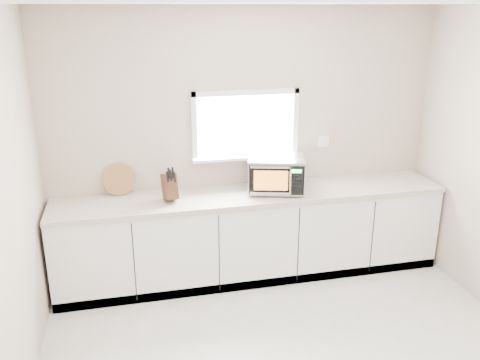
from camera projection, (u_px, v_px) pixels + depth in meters
name	position (u px, v px, depth m)	size (l,w,h in m)	color
back_wall	(245.00, 142.00, 5.19)	(4.00, 0.17, 2.70)	#B09E8C
cabinets	(252.00, 236.00, 5.22)	(3.92, 0.60, 0.88)	white
countertop	(252.00, 195.00, 5.06)	(3.92, 0.64, 0.04)	#BCB49B
microwave	(276.00, 173.00, 5.05)	(0.64, 0.56, 0.36)	black
knife_block	(170.00, 186.00, 4.81)	(0.16, 0.26, 0.35)	#482719
cutting_board	(119.00, 180.00, 4.96)	(0.31, 0.31, 0.02)	#AE7843
coffee_grinder	(274.00, 175.00, 5.24)	(0.14, 0.14, 0.22)	#A8ABB0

